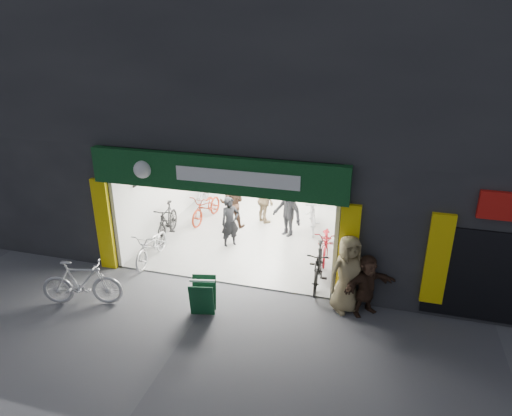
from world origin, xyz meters
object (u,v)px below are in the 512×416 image
at_px(bike_right_front, 318,266).
at_px(parked_bike, 82,283).
at_px(bike_left_front, 152,245).
at_px(pedestrian_near, 348,274).
at_px(sandwich_board, 203,296).

height_order(bike_right_front, parked_bike, parked_bike).
relative_size(bike_left_front, pedestrian_near, 0.97).
distance_m(bike_left_front, sandwich_board, 3.08).
xyz_separation_m(bike_right_front, pedestrian_near, (0.80, -0.90, 0.40)).
bearing_deg(bike_left_front, sandwich_board, -41.49).
bearing_deg(pedestrian_near, sandwich_board, 163.83).
relative_size(bike_left_front, sandwich_board, 2.13).
height_order(bike_left_front, bike_right_front, bike_right_front).
height_order(bike_left_front, sandwich_board, bike_left_front).
distance_m(bike_left_front, pedestrian_near, 5.64).
relative_size(parked_bike, pedestrian_near, 1.02).
height_order(parked_bike, pedestrian_near, pedestrian_near).
xyz_separation_m(bike_right_front, sandwich_board, (-2.39, -1.98, -0.08)).
bearing_deg(bike_right_front, sandwich_board, -143.05).
distance_m(bike_left_front, bike_right_front, 4.75).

